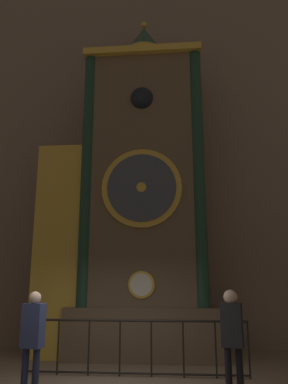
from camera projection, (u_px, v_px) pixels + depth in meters
cathedral_back_wall at (133, 140)px, 12.31m from camera, size 24.00×0.32×12.86m
clock_tower at (131, 201)px, 10.40m from camera, size 4.83×1.78×9.80m
railing_fence at (136, 344)px, 7.71m from camera, size 4.61×0.05×1.10m
visitor_near at (33, 334)px, 6.16m from camera, size 0.37×0.28×1.71m
visitor_far at (232, 332)px, 6.15m from camera, size 0.39×0.31×1.74m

